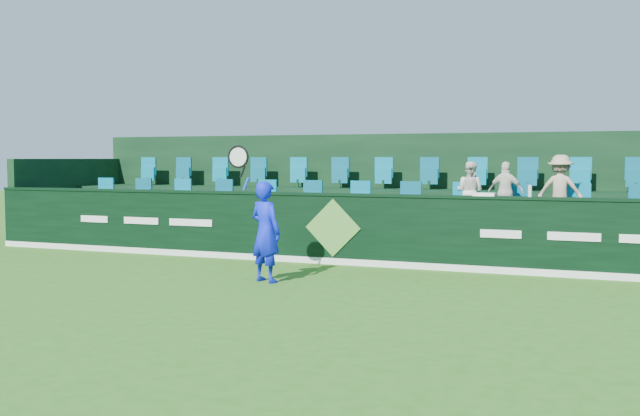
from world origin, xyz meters
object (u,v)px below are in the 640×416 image
at_px(spectator_left, 470,191).
at_px(spectator_middle, 506,192).
at_px(spectator_right, 560,189).
at_px(towel, 484,194).
at_px(drinks_bottle, 530,191).
at_px(tennis_player, 265,231).

bearing_deg(spectator_left, spectator_middle, -162.71).
distance_m(spectator_right, towel, 1.66).
bearing_deg(spectator_middle, spectator_left, 10.58).
bearing_deg(spectator_left, spectator_right, -162.71).
bearing_deg(drinks_bottle, spectator_left, 137.11).
relative_size(tennis_player, spectator_left, 1.98).
height_order(tennis_player, spectator_left, tennis_player).
distance_m(spectator_left, spectator_middle, 0.68).
height_order(tennis_player, spectator_middle, tennis_player).
relative_size(spectator_right, drinks_bottle, 6.25).
xyz_separation_m(tennis_player, spectator_right, (4.40, 3.41, 0.60)).
height_order(spectator_left, towel, spectator_left).
xyz_separation_m(spectator_left, towel, (0.43, -1.12, 0.00)).
bearing_deg(spectator_left, towel, 128.42).
xyz_separation_m(spectator_middle, drinks_bottle, (0.53, -1.12, 0.08)).
height_order(spectator_left, spectator_middle, same).
xyz_separation_m(towel, drinks_bottle, (0.77, 0.00, 0.07)).
relative_size(towel, drinks_bottle, 1.81).
height_order(tennis_player, spectator_right, tennis_player).
distance_m(tennis_player, spectator_right, 5.60).
height_order(spectator_right, towel, spectator_right).
distance_m(spectator_left, spectator_right, 1.66).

